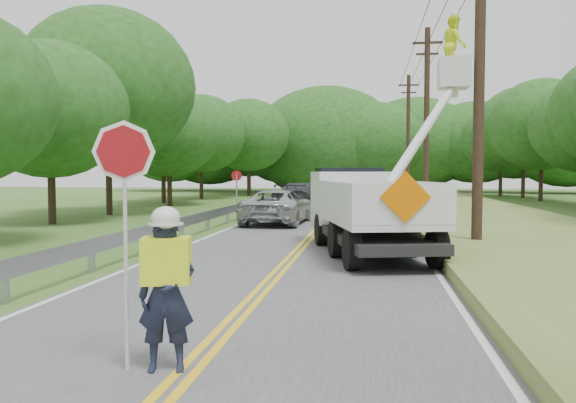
# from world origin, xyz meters

# --- Properties ---
(ground) EXTENTS (140.00, 140.00, 0.00)m
(ground) POSITION_xyz_m (0.00, 0.00, 0.00)
(ground) COLOR #426227
(ground) RESTS_ON ground
(road) EXTENTS (7.20, 96.00, 0.03)m
(road) POSITION_xyz_m (0.00, 14.00, 0.01)
(road) COLOR #48484B
(road) RESTS_ON ground
(guardrail) EXTENTS (0.18, 48.00, 0.77)m
(guardrail) POSITION_xyz_m (-4.02, 14.91, 0.55)
(guardrail) COLOR #9A9DA1
(guardrail) RESTS_ON ground
(utility_poles) EXTENTS (1.60, 43.30, 10.00)m
(utility_poles) POSITION_xyz_m (5.00, 17.02, 5.27)
(utility_poles) COLOR black
(utility_poles) RESTS_ON ground
(tall_grass_verge) EXTENTS (7.00, 96.00, 0.30)m
(tall_grass_verge) POSITION_xyz_m (7.10, 14.00, 0.15)
(tall_grass_verge) COLOR #5B7136
(tall_grass_verge) RESTS_ON ground
(treeline_left) EXTENTS (10.50, 55.04, 10.57)m
(treeline_left) POSITION_xyz_m (-10.89, 29.28, 5.54)
(treeline_left) COLOR #332319
(treeline_left) RESTS_ON ground
(treeline_horizon) EXTENTS (55.53, 13.76, 12.75)m
(treeline_horizon) POSITION_xyz_m (0.16, 56.27, 5.50)
(treeline_horizon) COLOR #224416
(treeline_horizon) RESTS_ON ground
(flagger) EXTENTS (1.08, 0.52, 2.76)m
(flagger) POSITION_xyz_m (-0.24, -1.71, 1.01)
(flagger) COLOR #191E33
(flagger) RESTS_ON road
(bucket_truck) EXTENTS (4.64, 7.04, 6.60)m
(bucket_truck) POSITION_xyz_m (1.93, 8.60, 1.52)
(bucket_truck) COLOR black
(bucket_truck) RESTS_ON road
(suv_silver) EXTENTS (2.63, 5.32, 1.45)m
(suv_silver) POSITION_xyz_m (-1.91, 16.08, 0.74)
(suv_silver) COLOR #B3B6BA
(suv_silver) RESTS_ON road
(suv_darkgrey) EXTENTS (2.84, 5.67, 1.58)m
(suv_darkgrey) POSITION_xyz_m (-1.98, 25.34, 0.81)
(suv_darkgrey) COLOR #34373C
(suv_darkgrey) RESTS_ON road
(stop_sign_permanent) EXTENTS (0.49, 0.07, 2.30)m
(stop_sign_permanent) POSITION_xyz_m (-3.95, 17.11, 1.50)
(stop_sign_permanent) COLOR #9A9DA1
(stop_sign_permanent) RESTS_ON ground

